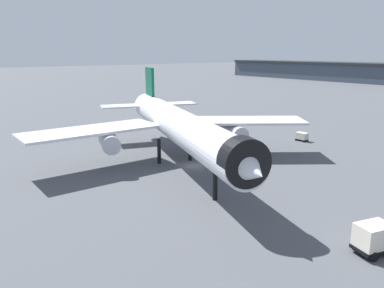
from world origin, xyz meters
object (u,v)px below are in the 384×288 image
object	(u,v)px
airliner_near_gate	(178,126)
baggage_cart_trailing	(302,136)
service_truck_front	(380,237)
traffic_cone_near_nose	(119,131)
baggage_tug_wing	(113,127)

from	to	relation	value
airliner_near_gate	baggage_cart_trailing	bearing A→B (deg)	105.42
airliner_near_gate	service_truck_front	xyz separation A→B (m)	(34.94, -1.18, -5.27)
baggage_cart_trailing	traffic_cone_near_nose	size ratio (longest dim) A/B	3.20
service_truck_front	baggage_tug_wing	distance (m)	68.38
service_truck_front	traffic_cone_near_nose	bearing A→B (deg)	101.18
service_truck_front	baggage_cart_trailing	distance (m)	46.68
baggage_cart_trailing	traffic_cone_near_nose	bearing A→B (deg)	40.01
baggage_cart_trailing	traffic_cone_near_nose	xyz separation A→B (m)	(-31.71, -27.39, -0.60)
baggage_tug_wing	baggage_cart_trailing	bearing A→B (deg)	-176.27
airliner_near_gate	service_truck_front	bearing A→B (deg)	16.58
baggage_tug_wing	traffic_cone_near_nose	world-z (taller)	baggage_tug_wing
service_truck_front	baggage_cart_trailing	bearing A→B (deg)	61.31
service_truck_front	baggage_tug_wing	bearing A→B (deg)	101.44
baggage_cart_trailing	service_truck_front	bearing A→B (deg)	134.59
airliner_near_gate	baggage_tug_wing	size ratio (longest dim) A/B	15.43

